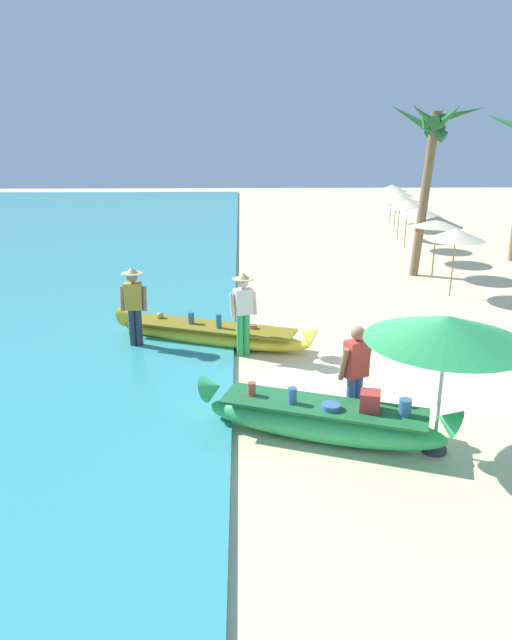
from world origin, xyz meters
TOP-DOWN VIEW (x-y plane):
  - ground_plane at (0.00, 0.00)m, footprint 80.00×80.00m
  - boat_green_foreground at (-1.31, -1.39)m, footprint 3.83×1.87m
  - boat_yellow_midground at (-3.14, 2.71)m, footprint 4.48×2.18m
  - person_vendor_hatted at (-2.48, 2.06)m, footprint 0.58×0.44m
  - person_tourist_customer at (-0.78, -0.98)m, footprint 0.58×0.44m
  - person_vendor_assistant at (-4.75, 2.48)m, footprint 0.55×0.44m
  - patio_umbrella_large at (0.25, -1.77)m, footprint 2.23×2.23m
  - parasol_row_0 at (3.37, 6.46)m, footprint 1.60×1.60m
  - parasol_row_1 at (3.65, 8.87)m, footprint 1.60×1.60m
  - parasol_row_2 at (3.79, 11.12)m, footprint 1.60×1.60m
  - parasol_row_3 at (4.00, 13.44)m, footprint 1.60×1.60m
  - parasol_row_4 at (4.31, 15.68)m, footprint 1.60×1.60m
  - parasol_row_5 at (4.79, 18.10)m, footprint 1.60×1.60m
  - parasol_row_6 at (5.15, 20.35)m, footprint 1.60×1.60m
  - palm_tree_leaning_seaward at (3.32, 9.00)m, footprint 2.83×2.50m

SIDE VIEW (x-z plane):
  - ground_plane at x=0.00m, z-range 0.00..0.00m
  - boat_yellow_midground at x=-3.14m, z-range -0.12..0.62m
  - boat_green_foreground at x=-1.31m, z-range -0.11..0.75m
  - person_tourist_customer at x=-0.78m, z-range 0.11..1.77m
  - person_vendor_hatted at x=-2.48m, z-range 0.14..1.90m
  - person_vendor_assistant at x=-4.75m, z-range 0.14..1.93m
  - parasol_row_0 at x=3.37m, z-range 0.79..2.70m
  - parasol_row_1 at x=3.65m, z-range 0.79..2.70m
  - parasol_row_2 at x=3.79m, z-range 0.79..2.70m
  - parasol_row_3 at x=4.00m, z-range 0.79..2.70m
  - parasol_row_4 at x=4.31m, z-range 0.79..2.70m
  - parasol_row_5 at x=4.79m, z-range 0.79..2.70m
  - parasol_row_6 at x=5.15m, z-range 0.79..2.70m
  - patio_umbrella_large at x=0.25m, z-range 0.84..2.89m
  - palm_tree_leaning_seaward at x=3.32m, z-range 1.54..6.89m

